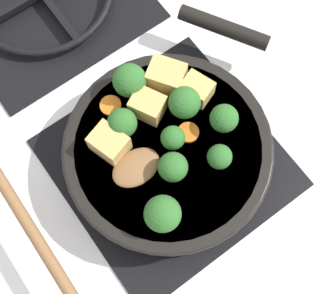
# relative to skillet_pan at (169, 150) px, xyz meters

# --- Properties ---
(ground_plane) EXTENTS (2.40, 2.40, 0.00)m
(ground_plane) POSITION_rel_skillet_pan_xyz_m (-0.00, -0.00, -0.05)
(ground_plane) COLOR white
(front_burner_grate) EXTENTS (0.31, 0.31, 0.03)m
(front_burner_grate) POSITION_rel_skillet_pan_xyz_m (-0.00, -0.00, -0.04)
(front_burner_grate) COLOR black
(front_burner_grate) RESTS_ON ground_plane
(skillet_pan) EXTENTS (0.37, 0.32, 0.05)m
(skillet_pan) POSITION_rel_skillet_pan_xyz_m (0.00, 0.00, 0.00)
(skillet_pan) COLOR black
(skillet_pan) RESTS_ON front_burner_grate
(wooden_spoon) EXTENTS (0.20, 0.24, 0.02)m
(wooden_spoon) POSITION_rel_skillet_pan_xyz_m (-0.14, 0.00, 0.03)
(wooden_spoon) COLOR brown
(wooden_spoon) RESTS_ON skillet_pan
(tofu_cube_center_large) EXTENTS (0.04, 0.05, 0.03)m
(tofu_cube_center_large) POSITION_rel_skillet_pan_xyz_m (0.08, 0.04, 0.04)
(tofu_cube_center_large) COLOR tan
(tofu_cube_center_large) RESTS_ON skillet_pan
(tofu_cube_near_handle) EXTENTS (0.05, 0.06, 0.04)m
(tofu_cube_near_handle) POSITION_rel_skillet_pan_xyz_m (-0.07, 0.04, 0.04)
(tofu_cube_near_handle) COLOR tan
(tofu_cube_near_handle) RESTS_ON skillet_pan
(tofu_cube_east_chunk) EXTENTS (0.06, 0.06, 0.04)m
(tofu_cube_east_chunk) POSITION_rel_skillet_pan_xyz_m (0.05, 0.08, 0.04)
(tofu_cube_east_chunk) COLOR tan
(tofu_cube_east_chunk) RESTS_ON skillet_pan
(tofu_cube_west_chunk) EXTENTS (0.05, 0.05, 0.03)m
(tofu_cube_west_chunk) POSITION_rel_skillet_pan_xyz_m (0.01, 0.06, 0.04)
(tofu_cube_west_chunk) COLOR tan
(tofu_cube_west_chunk) RESTS_ON skillet_pan
(broccoli_floret_near_spoon) EXTENTS (0.04, 0.04, 0.05)m
(broccoli_floret_near_spoon) POSITION_rel_skillet_pan_xyz_m (-0.04, 0.05, 0.05)
(broccoli_floret_near_spoon) COLOR #709956
(broccoli_floret_near_spoon) RESTS_ON skillet_pan
(broccoli_floret_center_top) EXTENTS (0.04, 0.04, 0.05)m
(broccoli_floret_center_top) POSITION_rel_skillet_pan_xyz_m (-0.02, -0.03, 0.05)
(broccoli_floret_center_top) COLOR #709956
(broccoli_floret_center_top) RESTS_ON skillet_pan
(broccoli_floret_east_rim) EXTENTS (0.03, 0.03, 0.04)m
(broccoli_floret_east_rim) POSITION_rel_skillet_pan_xyz_m (0.01, 0.00, 0.04)
(broccoli_floret_east_rim) COLOR #709956
(broccoli_floret_east_rim) RESTS_ON skillet_pan
(broccoli_floret_west_rim) EXTENTS (0.05, 0.05, 0.05)m
(broccoli_floret_west_rim) POSITION_rel_skillet_pan_xyz_m (-0.06, -0.08, 0.05)
(broccoli_floret_west_rim) COLOR #709956
(broccoli_floret_west_rim) RESTS_ON skillet_pan
(broccoli_floret_north_edge) EXTENTS (0.04, 0.04, 0.05)m
(broccoli_floret_north_edge) POSITION_rel_skillet_pan_xyz_m (0.08, -0.02, 0.05)
(broccoli_floret_north_edge) COLOR #709956
(broccoli_floret_north_edge) RESTS_ON skillet_pan
(broccoli_floret_south_cluster) EXTENTS (0.04, 0.04, 0.05)m
(broccoli_floret_south_cluster) POSITION_rel_skillet_pan_xyz_m (0.05, 0.03, 0.05)
(broccoli_floret_south_cluster) COLOR #709956
(broccoli_floret_south_cluster) RESTS_ON skillet_pan
(broccoli_floret_mid_floret) EXTENTS (0.05, 0.05, 0.05)m
(broccoli_floret_mid_floret) POSITION_rel_skillet_pan_xyz_m (0.01, 0.10, 0.05)
(broccoli_floret_mid_floret) COLOR #709956
(broccoli_floret_mid_floret) RESTS_ON skillet_pan
(broccoli_floret_small_inner) EXTENTS (0.03, 0.03, 0.04)m
(broccoli_floret_small_inner) POSITION_rel_skillet_pan_xyz_m (0.04, -0.06, 0.05)
(broccoli_floret_small_inner) COLOR #709956
(broccoli_floret_small_inner) RESTS_ON skillet_pan
(carrot_slice_orange_thin) EXTENTS (0.03, 0.03, 0.01)m
(carrot_slice_orange_thin) POSITION_rel_skillet_pan_xyz_m (0.03, 0.00, 0.02)
(carrot_slice_orange_thin) COLOR orange
(carrot_slice_orange_thin) RESTS_ON skillet_pan
(carrot_slice_near_center) EXTENTS (0.03, 0.03, 0.01)m
(carrot_slice_near_center) POSITION_rel_skillet_pan_xyz_m (-0.03, 0.09, 0.02)
(carrot_slice_near_center) COLOR orange
(carrot_slice_near_center) RESTS_ON skillet_pan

